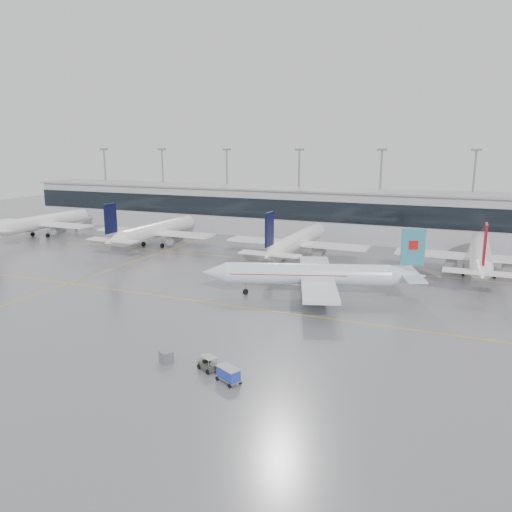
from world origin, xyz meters
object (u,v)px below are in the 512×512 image
at_px(air_canada_jet, 316,275).
at_px(baggage_cart, 228,374).
at_px(gse_unit, 166,357).
at_px(baggage_tug, 208,365).

bearing_deg(air_canada_jet, baggage_cart, 71.96).
bearing_deg(gse_unit, baggage_tug, 30.74).
bearing_deg(baggage_tug, air_canada_jet, 112.04).
bearing_deg(baggage_cart, baggage_tug, -180.00).
bearing_deg(gse_unit, air_canada_jet, 105.53).
height_order(air_canada_jet, baggage_tug, air_canada_jet).
bearing_deg(baggage_cart, air_canada_jet, 118.04).
relative_size(baggage_tug, baggage_cart, 1.10).
relative_size(baggage_tug, gse_unit, 2.52).
distance_m(air_canada_jet, baggage_tug, 30.53).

